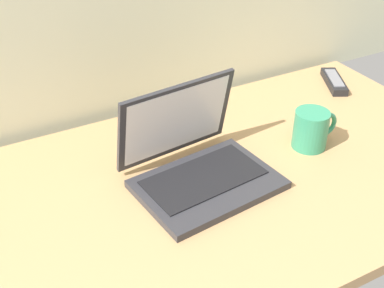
{
  "coord_description": "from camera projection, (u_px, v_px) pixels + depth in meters",
  "views": [
    {
      "loc": [
        -0.4,
        -0.8,
        0.75
      ],
      "look_at": [
        0.03,
        0.0,
        0.15
      ],
      "focal_mm": 47.52,
      "sensor_mm": 36.0,
      "label": 1
    }
  ],
  "objects": [
    {
      "name": "coffee_mug",
      "position": [
        312.0,
        129.0,
        1.27
      ],
      "size": [
        0.13,
        0.09,
        0.1
      ],
      "color": "#338C66",
      "rests_on": "desk"
    },
    {
      "name": "remote_control_near",
      "position": [
        334.0,
        81.0,
        1.58
      ],
      "size": [
        0.11,
        0.16,
        0.02
      ],
      "color": "black",
      "rests_on": "desk"
    },
    {
      "name": "desk",
      "position": [
        180.0,
        197.0,
        1.15
      ],
      "size": [
        1.6,
        0.76,
        0.03
      ],
      "color": "tan",
      "rests_on": "ground"
    },
    {
      "name": "laptop",
      "position": [
        196.0,
        162.0,
        1.16
      ],
      "size": [
        0.33,
        0.3,
        0.21
      ],
      "color": "#2D2D33",
      "rests_on": "desk"
    }
  ]
}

